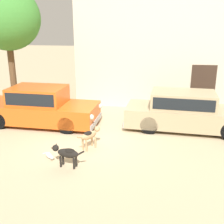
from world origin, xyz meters
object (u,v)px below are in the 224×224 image
Objects in this scene: parked_sedan_nearest at (40,106)px; stray_dog_spotted at (90,135)px; stray_cat at (49,156)px; stray_dog_tan at (66,153)px; acacia_tree_left at (7,19)px; parked_sedan_second at (186,111)px.

parked_sedan_nearest is 5.39× the size of stray_dog_spotted.
stray_dog_tan is at bearing 16.02° from stray_cat.
stray_cat is (-1.07, -0.84, -0.39)m from stray_dog_spotted.
stray_dog_tan reaches higher than stray_cat.
acacia_tree_left reaches higher than parked_sedan_nearest.
stray_dog_tan is 1.83× the size of stray_cat.
parked_sedan_second is at bearing 4.82° from parked_sedan_nearest.
stray_dog_spotted reaches higher than stray_dog_tan.
parked_sedan_nearest is at bearing 85.34° from stray_dog_spotted.
parked_sedan_second is 0.90× the size of acacia_tree_left.
parked_sedan_second is at bearing -127.30° from stray_dog_tan.
stray_dog_spotted is (-3.24, -2.19, -0.27)m from parked_sedan_second.
stray_dog_spotted is at bearing 86.39° from stray_cat.
parked_sedan_second is 5.56× the size of stray_dog_spotted.
parked_sedan_second is (5.70, 0.21, -0.01)m from parked_sedan_nearest.
stray_cat is at bearing -61.31° from parked_sedan_nearest.
stray_dog_tan is 0.88m from stray_cat.
parked_sedan_nearest reaches higher than stray_cat.
stray_dog_tan is (2.06, -3.26, -0.32)m from parked_sedan_nearest.
stray_dog_tan is 6.98m from acacia_tree_left.
parked_sedan_second is at bearing -8.87° from acacia_tree_left.
parked_sedan_second reaches higher than stray_dog_spotted.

